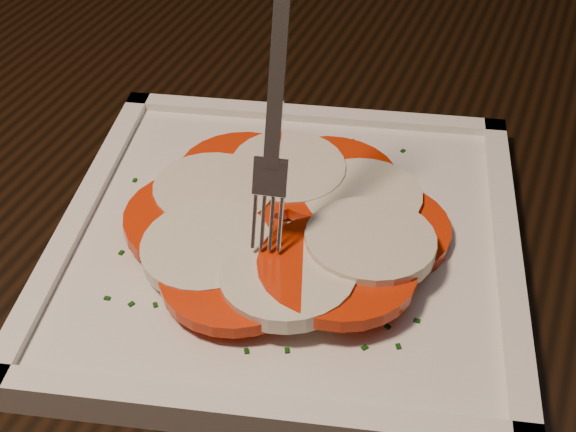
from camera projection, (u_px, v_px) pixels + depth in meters
name	position (u px, v px, depth m)	size (l,w,h in m)	color
table	(271.00, 274.00, 0.64)	(1.28, 0.92, 0.75)	black
chair	(465.00, 20.00, 1.23)	(0.52, 0.52, 0.93)	black
plate	(288.00, 243.00, 0.51)	(0.28, 0.28, 0.01)	silver
caprese_salad	(288.00, 221.00, 0.49)	(0.22, 0.21, 0.03)	red
fork	(279.00, 88.00, 0.44)	(0.03, 0.07, 0.16)	white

